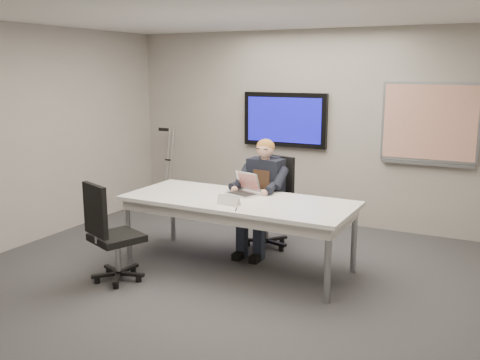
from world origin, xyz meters
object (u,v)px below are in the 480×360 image
at_px(seated_person, 259,208).
at_px(conference_table, 238,207).
at_px(laptop, 245,189).
at_px(office_chair_far, 269,219).
at_px(office_chair_near, 113,251).

bearing_deg(seated_person, conference_table, -85.35).
xyz_separation_m(seated_person, laptop, (-0.05, -0.31, 0.30)).
xyz_separation_m(conference_table, office_chair_far, (0.01, 0.84, -0.35)).
bearing_deg(seated_person, office_chair_far, 91.72).
height_order(office_chair_far, laptop, office_chair_far).
distance_m(office_chair_far, office_chair_near, 2.08).
relative_size(conference_table, office_chair_near, 2.40).
relative_size(office_chair_near, seated_person, 0.78).
bearing_deg(laptop, office_chair_near, -108.16).
bearing_deg(laptop, office_chair_far, 102.97).
relative_size(conference_table, laptop, 6.19).
distance_m(office_chair_far, laptop, 0.77).
bearing_deg(office_chair_near, office_chair_far, -96.67).
height_order(seated_person, laptop, seated_person).
distance_m(conference_table, office_chair_near, 1.45).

